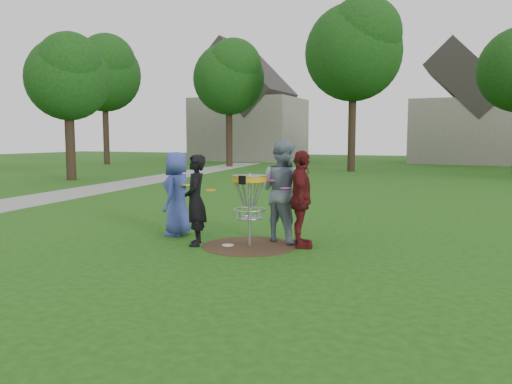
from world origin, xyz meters
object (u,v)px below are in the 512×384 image
at_px(player_grey, 283,191).
at_px(disc_golf_basket, 250,193).
at_px(player_blue, 177,194).
at_px(player_black, 196,200).
at_px(player_maroon, 301,199).

relative_size(player_grey, disc_golf_basket, 1.45).
bearing_deg(player_blue, player_black, 40.90).
xyz_separation_m(player_blue, player_grey, (2.23, 0.32, 0.12)).
bearing_deg(player_grey, disc_golf_basket, 79.01).
height_order(player_black, disc_golf_basket, player_black).
height_order(player_maroon, disc_golf_basket, player_maroon).
relative_size(player_black, player_grey, 0.87).
bearing_deg(disc_golf_basket, player_grey, 59.86).
distance_m(player_blue, disc_golf_basket, 1.87).
height_order(player_grey, player_maroon, player_grey).
xyz_separation_m(player_blue, player_maroon, (2.74, -0.08, 0.03)).
distance_m(player_grey, player_maroon, 0.65).
relative_size(player_blue, player_grey, 0.88).
distance_m(player_blue, player_grey, 2.26).
bearing_deg(player_blue, disc_golf_basket, 68.81).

